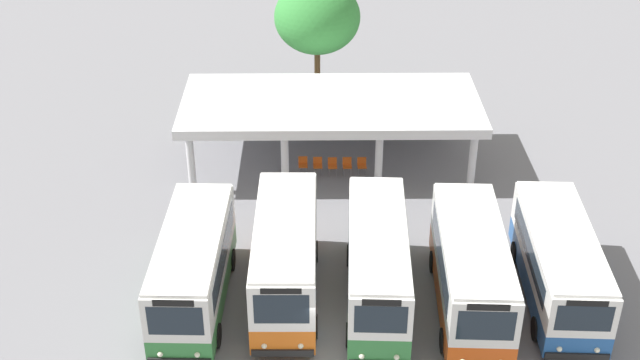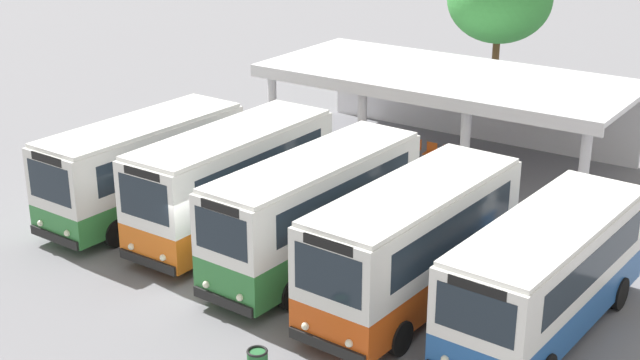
{
  "view_description": "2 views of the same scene",
  "coord_description": "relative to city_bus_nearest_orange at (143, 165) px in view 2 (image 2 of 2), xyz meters",
  "views": [
    {
      "loc": [
        -1.04,
        -22.72,
        20.42
      ],
      "look_at": [
        -0.75,
        7.55,
        2.59
      ],
      "focal_mm": 46.84,
      "sensor_mm": 36.0,
      "label": 1
    },
    {
      "loc": [
        14.78,
        -16.64,
        11.54
      ],
      "look_at": [
        -0.81,
        5.98,
        1.21
      ],
      "focal_mm": 49.41,
      "sensor_mm": 36.0,
      "label": 2
    }
  ],
  "objects": [
    {
      "name": "ground_plane",
      "position": [
        5.54,
        -2.56,
        -1.8
      ],
      "size": [
        180.0,
        180.0,
        0.0
      ],
      "primitive_type": "plane",
      "color": "slate"
    },
    {
      "name": "city_bus_nearest_orange",
      "position": [
        0.0,
        0.0,
        0.0
      ],
      "size": [
        2.6,
        7.61,
        3.26
      ],
      "color": "black",
      "rests_on": "ground"
    },
    {
      "name": "city_bus_second_in_row",
      "position": [
        3.45,
        0.47,
        0.09
      ],
      "size": [
        2.47,
        7.73,
        3.44
      ],
      "color": "black",
      "rests_on": "ground"
    },
    {
      "name": "city_bus_middle_cream",
      "position": [
        6.9,
        0.03,
        0.06
      ],
      "size": [
        2.54,
        8.05,
        3.38
      ],
      "color": "black",
      "rests_on": "ground"
    },
    {
      "name": "city_bus_fourth_amber",
      "position": [
        10.35,
        -0.38,
        0.06
      ],
      "size": [
        2.72,
        7.81,
        3.38
      ],
      "color": "black",
      "rests_on": "ground"
    },
    {
      "name": "city_bus_fifth_blue",
      "position": [
        13.8,
        0.22,
        -0.09
      ],
      "size": [
        2.74,
        7.87,
        3.07
      ],
      "color": "black",
      "rests_on": "ground"
    },
    {
      "name": "terminal_canopy",
      "position": [
        5.38,
        11.86,
        0.89
      ],
      "size": [
        14.38,
        6.48,
        3.4
      ],
      "color": "silver",
      "rests_on": "ground"
    },
    {
      "name": "waiting_chair_end_by_column",
      "position": [
        4.02,
        10.09,
        -1.28
      ],
      "size": [
        0.45,
        0.45,
        0.86
      ],
      "color": "slate",
      "rests_on": "ground"
    },
    {
      "name": "waiting_chair_second_from_end",
      "position": [
        4.73,
        10.02,
        -1.28
      ],
      "size": [
        0.45,
        0.45,
        0.86
      ],
      "color": "slate",
      "rests_on": "ground"
    },
    {
      "name": "waiting_chair_middle_seat",
      "position": [
        5.45,
        9.98,
        -1.28
      ],
      "size": [
        0.45,
        0.45,
        0.86
      ],
      "color": "slate",
      "rests_on": "ground"
    },
    {
      "name": "waiting_chair_fourth_seat",
      "position": [
        6.17,
        9.99,
        -1.28
      ],
      "size": [
        0.45,
        0.45,
        0.86
      ],
      "color": "slate",
      "rests_on": "ground"
    },
    {
      "name": "waiting_chair_fifth_seat",
      "position": [
        6.88,
        9.98,
        -1.28
      ],
      "size": [
        0.45,
        0.45,
        0.86
      ],
      "color": "slate",
      "rests_on": "ground"
    }
  ]
}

